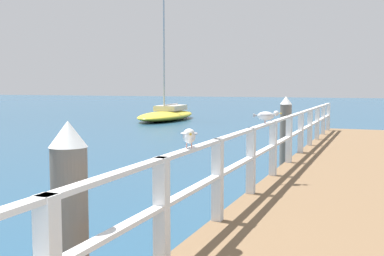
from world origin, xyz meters
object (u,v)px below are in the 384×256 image
dock_piling_far (286,131)px  boat_3 (167,114)px  seagull_foreground (189,135)px  dock_piling_near (70,232)px  seagull_background (266,115)px

dock_piling_far → boat_3: bearing=125.1°
dock_piling_far → seagull_foreground: 7.32m
dock_piling_near → seagull_background: (0.39, 4.92, 0.62)m
dock_piling_near → seagull_background: bearing=85.5°
dock_piling_near → dock_piling_far: size_ratio=1.00×
dock_piling_far → seagull_background: bearing=-84.2°
seagull_background → dock_piling_far: bearing=164.1°
boat_3 → dock_piling_near: bearing=108.9°
seagull_foreground → boat_3: (-9.71, 20.56, -1.15)m
dock_piling_far → seagull_background: 3.91m
dock_piling_near → dock_piling_far: bearing=90.0°
dock_piling_near → dock_piling_far: 8.76m
dock_piling_far → seagull_foreground: bearing=-87.0°
seagull_foreground → boat_3: bearing=-89.9°
dock_piling_far → seagull_foreground: dock_piling_far is taller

